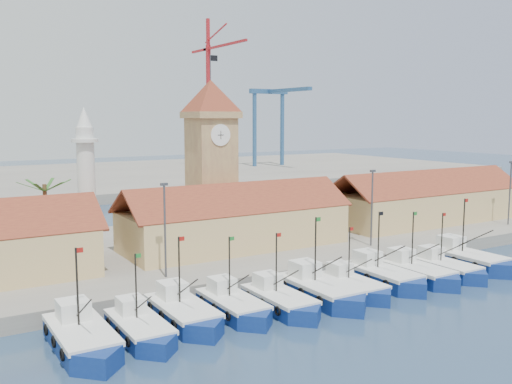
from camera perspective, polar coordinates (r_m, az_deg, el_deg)
ground at (r=52.05m, az=8.90°, el=-11.20°), size 400.00×400.00×0.00m
quay at (r=71.15m, az=-3.68°, el=-5.42°), size 140.00×32.00×1.50m
terminal at (r=151.78m, az=-18.90°, el=1.14°), size 240.00×80.00×2.00m
boat_0 at (r=43.76m, az=-16.94°, el=-13.99°), size 3.75×10.28×7.77m
boat_1 at (r=44.86m, az=-11.44°, el=-13.41°), size 3.28×8.98×6.79m
boat_2 at (r=47.40m, az=-7.16°, el=-12.08°), size 3.58×9.82×7.43m
boat_3 at (r=48.98m, az=-2.17°, el=-11.43°), size 3.37×9.24×6.99m
boat_4 at (r=50.16m, az=2.57°, el=-10.96°), size 3.40×9.32×7.06m
boat_5 at (r=52.89m, az=6.55°, el=-9.91°), size 3.87×10.60×8.02m
boat_6 at (r=55.22m, az=9.79°, el=-9.37°), size 3.22×8.82×6.68m
boat_7 at (r=58.70m, az=12.69°, el=-8.33°), size 3.72×10.18×7.70m
boat_8 at (r=61.04m, az=15.90°, el=-7.85°), size 3.58×9.82×7.43m
boat_9 at (r=63.82m, az=18.55°, el=-7.33°), size 3.37×9.23×6.98m
boat_10 at (r=67.86m, az=20.55°, el=-6.44°), size 3.91×10.71×8.10m
hall_center at (r=67.04m, az=-2.12°, el=-3.38°), size 27.04×10.13×7.61m
hall_right at (r=87.00m, az=16.62°, el=-1.19°), size 31.20×10.13×7.61m
clock_tower at (r=71.30m, az=-4.50°, el=3.71°), size 5.80×5.80×22.70m
minaret at (r=68.06m, az=-16.61°, el=1.36°), size 3.00×3.00×16.30m
palm_tree at (r=65.49m, az=-20.28°, el=-2.09°), size 5.60×5.03×8.39m
lamp_posts at (r=60.12m, az=2.01°, el=-2.22°), size 80.70×0.25×9.03m
crane_red_right at (r=158.54m, az=-4.58°, el=10.36°), size 1.00×30.70×41.25m
gantry at (r=172.18m, az=1.88°, el=8.58°), size 13.00×22.00×23.20m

